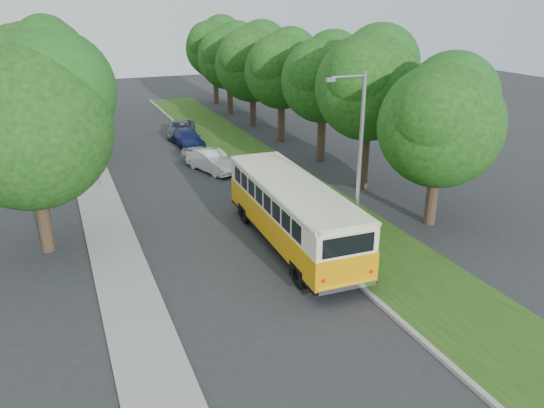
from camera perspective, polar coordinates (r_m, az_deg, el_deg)
name	(u,v)px	position (r m, az deg, el deg)	size (l,w,h in m)	color
ground	(237,259)	(23.08, -3.76, -5.88)	(120.00, 120.00, 0.00)	#2A2A2C
curb	(270,207)	(28.48, -0.20, -0.28)	(0.20, 70.00, 0.15)	gray
grass_verge	(309,201)	(29.39, 4.04, 0.35)	(4.50, 70.00, 0.13)	#224612
sidewalk	(109,231)	(26.69, -17.14, -2.81)	(2.20, 70.00, 0.12)	gray
treeline	(194,69)	(39.00, -8.37, 14.21)	(24.27, 41.91, 9.46)	#332319
lamppost_near	(357,167)	(21.00, 9.17, 3.99)	(1.71, 0.16, 8.00)	gray
lamppost_far	(83,107)	(36.13, -19.67, 9.78)	(1.71, 0.16, 7.50)	gray
warning_sign	(97,160)	(32.75, -18.31, 4.53)	(0.56, 0.10, 2.50)	gray
vintage_bus	(292,215)	(23.54, 2.21, -1.16)	(2.67, 10.39, 3.09)	#F99E07
car_silver	(203,157)	(35.88, -7.44, 5.04)	(1.51, 3.76, 1.28)	#A1A2A6
car_white	(212,161)	(34.66, -6.42, 4.60)	(1.46, 4.20, 1.38)	silver
car_blue	(188,139)	(40.98, -9.01, 6.97)	(1.78, 4.37, 1.27)	navy
car_grey	(181,129)	(44.33, -9.74, 7.97)	(2.06, 4.47, 1.24)	#56595D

